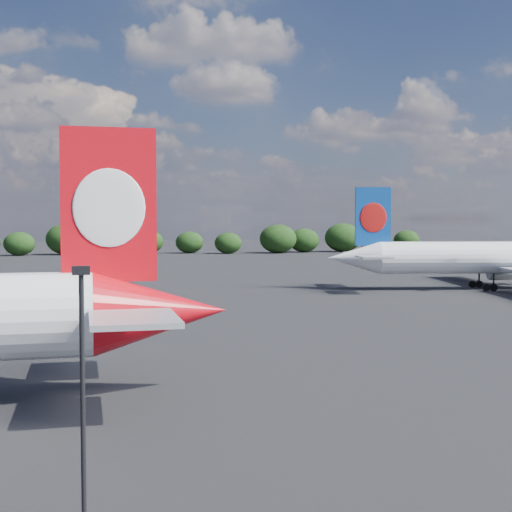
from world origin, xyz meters
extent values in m
plane|color=black|center=(0.00, 60.00, 0.00)|extent=(500.00, 500.00, 0.00)
cone|color=red|center=(9.57, 8.73, 4.92)|extent=(8.02, 5.15, 4.92)
cube|color=red|center=(6.61, 8.65, 11.23)|extent=(5.43, 0.65, 8.86)
ellipsoid|color=white|center=(6.62, 8.35, 11.05)|extent=(4.14, 0.31, 4.53)
ellipsoid|color=white|center=(6.60, 8.94, 11.05)|extent=(4.14, 0.31, 4.53)
cube|color=#A6A9AE|center=(7.75, 3.26, 5.32)|extent=(4.60, 6.03, 0.30)
cube|color=#A6A9AE|center=(7.44, 14.09, 5.32)|extent=(4.60, 6.03, 0.30)
cylinder|color=white|center=(63.32, 61.77, 4.72)|extent=(36.19, 10.23, 4.72)
cone|color=white|center=(41.86, 65.13, 4.72)|extent=(8.20, 5.84, 4.72)
cube|color=#0D4197|center=(44.66, 64.70, 10.77)|extent=(5.20, 1.27, 8.50)
ellipsoid|color=red|center=(44.62, 64.42, 10.60)|extent=(3.95, 0.80, 4.34)
ellipsoid|color=red|center=(44.71, 64.98, 10.60)|extent=(3.95, 0.80, 4.34)
cube|color=#A6A9AE|center=(42.92, 59.71, 5.10)|extent=(5.08, 6.26, 0.28)
cube|color=#A6A9AE|center=(44.54, 69.97, 5.10)|extent=(5.08, 6.26, 0.28)
cube|color=#A6A9AE|center=(67.09, 73.60, 3.21)|extent=(8.99, 19.61, 0.52)
cylinder|color=#A6A9AE|center=(68.23, 68.64, 1.98)|extent=(5.06, 3.25, 2.55)
cube|color=#A6A9AE|center=(68.23, 68.64, 2.64)|extent=(2.10, 0.60, 1.13)
cylinder|color=black|center=(61.02, 59.26, 1.42)|extent=(0.30, 0.30, 2.36)
cylinder|color=black|center=(61.02, 59.26, 0.52)|extent=(1.09, 0.58, 1.04)
cylinder|color=black|center=(59.99, 59.42, 0.52)|extent=(1.09, 0.58, 1.04)
cylinder|color=black|center=(61.90, 64.86, 1.42)|extent=(0.30, 0.30, 2.36)
cylinder|color=black|center=(61.90, 64.86, 0.52)|extent=(1.09, 0.58, 1.04)
cylinder|color=black|center=(60.87, 65.02, 0.52)|extent=(1.09, 0.58, 1.04)
cylinder|color=black|center=(5.62, -10.57, 4.34)|extent=(0.16, 0.16, 8.67)
cube|color=black|center=(5.62, -10.57, 8.82)|extent=(0.55, 0.30, 0.28)
cube|color=#13621C|center=(-18.00, 176.00, 3.20)|extent=(6.00, 0.30, 2.60)
cylinder|color=gray|center=(-20.50, 176.00, 1.00)|extent=(0.20, 0.20, 2.00)
cylinder|color=gray|center=(-15.50, 176.00, 1.00)|extent=(0.20, 0.20, 2.00)
cube|color=gold|center=(12.00, 182.00, 4.00)|extent=(5.00, 0.30, 3.00)
cylinder|color=gray|center=(12.00, 182.00, 1.25)|extent=(0.30, 0.30, 2.50)
ellipsoid|color=black|center=(-17.21, 177.00, 3.36)|extent=(8.74, 7.40, 6.73)
ellipsoid|color=black|center=(-4.31, 179.13, 4.56)|extent=(11.86, 10.03, 9.12)
ellipsoid|color=black|center=(7.31, 179.03, 2.76)|extent=(7.18, 6.07, 5.52)
ellipsoid|color=black|center=(19.21, 182.61, 3.54)|extent=(9.21, 7.79, 7.08)
ellipsoid|color=black|center=(31.58, 181.89, 3.27)|extent=(8.49, 7.19, 6.53)
ellipsoid|color=black|center=(42.53, 176.40, 3.16)|extent=(8.23, 6.96, 6.33)
ellipsoid|color=black|center=(57.84, 176.25, 4.37)|extent=(11.35, 9.61, 8.73)
ellipsoid|color=black|center=(67.25, 180.59, 3.72)|extent=(9.67, 8.18, 7.44)
ellipsoid|color=black|center=(80.02, 180.48, 4.51)|extent=(11.73, 9.92, 9.02)
ellipsoid|color=black|center=(90.25, 179.87, 4.07)|extent=(10.59, 8.96, 8.14)
ellipsoid|color=black|center=(102.63, 182.92, 3.36)|extent=(8.73, 7.39, 6.72)
camera|label=1|loc=(6.34, -33.32, 10.43)|focal=50.00mm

